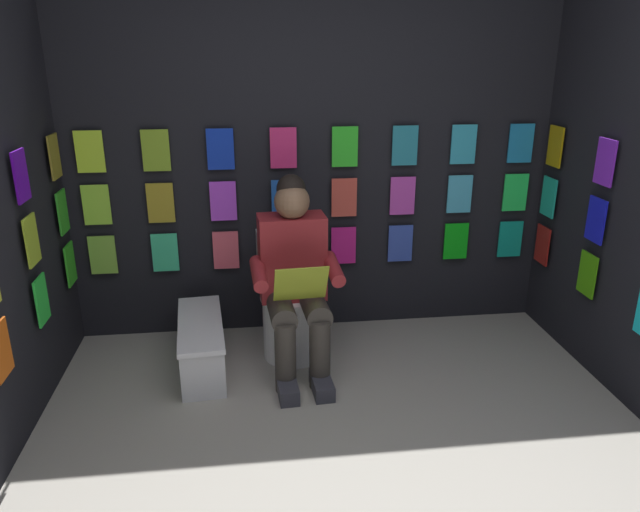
% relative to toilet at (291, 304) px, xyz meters
% --- Properties ---
extents(display_wall_back, '(3.30, 0.14, 2.27)m').
position_rel_toilet_xyz_m(display_wall_back, '(-0.19, -0.41, 0.81)').
color(display_wall_back, black).
rests_on(display_wall_back, ground).
extents(toilet, '(0.42, 0.56, 0.77)m').
position_rel_toilet_xyz_m(toilet, '(0.00, 0.00, 0.00)').
color(toilet, white).
rests_on(toilet, ground).
extents(person_reading, '(0.54, 0.70, 1.19)m').
position_rel_toilet_xyz_m(person_reading, '(-0.01, 0.23, 0.27)').
color(person_reading, maroon).
rests_on(person_reading, ground).
extents(comic_longbox_near, '(0.33, 0.81, 0.32)m').
position_rel_toilet_xyz_m(comic_longbox_near, '(0.57, 0.18, -0.17)').
color(comic_longbox_near, silver).
rests_on(comic_longbox_near, ground).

